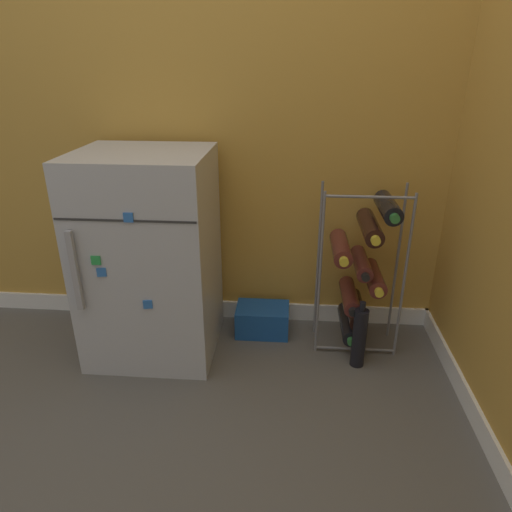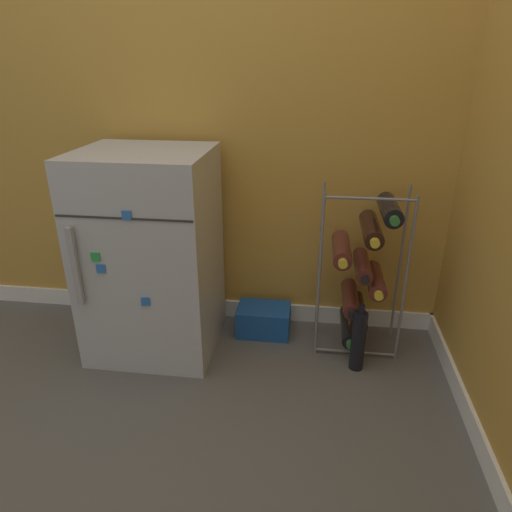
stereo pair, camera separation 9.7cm
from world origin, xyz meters
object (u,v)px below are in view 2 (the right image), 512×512
soda_box (264,320)px  loose_bottle_floor (358,340)px  mini_fridge (152,255)px  wine_rack (362,272)px

soda_box → loose_bottle_floor: loose_bottle_floor is taller
mini_fridge → wine_rack: bearing=5.4°
wine_rack → loose_bottle_floor: size_ratio=2.43×
soda_box → loose_bottle_floor: size_ratio=0.81×
mini_fridge → loose_bottle_floor: size_ratio=2.90×
mini_fridge → loose_bottle_floor: 0.97m
wine_rack → loose_bottle_floor: bearing=-91.4°
wine_rack → mini_fridge: bearing=-174.6°
mini_fridge → soda_box: (0.48, 0.15, -0.39)m
wine_rack → soda_box: wine_rack is taller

